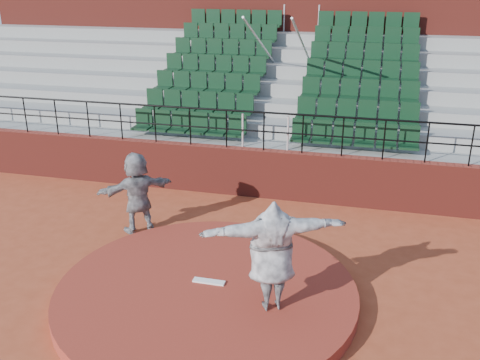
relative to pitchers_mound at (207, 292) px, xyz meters
The scene contains 9 objects.
ground 0.12m from the pitchers_mound, ahead, with size 90.00×90.00×0.00m, color #9A3F22.
pitchers_mound is the anchor object (origin of this frame).
pitching_rubber 0.21m from the pitchers_mound, 90.00° to the left, with size 0.60×0.15×0.03m, color white.
boundary_wall 5.03m from the pitchers_mound, 90.00° to the left, with size 24.00×0.30×1.30m, color maroon.
wall_railing 5.35m from the pitchers_mound, 90.00° to the left, with size 24.04×0.05×1.03m.
seating_deck 8.75m from the pitchers_mound, 90.00° to the left, with size 24.00×5.97×4.63m.
press_box_facade 13.06m from the pitchers_mound, 90.00° to the left, with size 24.00×3.00×7.10m, color maroon.
pitcher 1.71m from the pitchers_mound, 13.91° to the right, with size 2.42×0.66×1.97m, color black.
fielder 3.41m from the pitchers_mound, 135.64° to the left, with size 1.76×0.56×1.89m, color black.
Camera 1 is at (2.66, -7.99, 5.59)m, focal length 40.00 mm.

